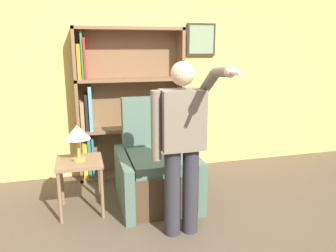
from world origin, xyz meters
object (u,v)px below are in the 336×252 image
person_standing (182,141)px  bookcase (122,106)px  armchair (155,170)px  table_lamp (77,134)px  side_table (80,169)px

person_standing → bookcase: bearing=101.8°
armchair → table_lamp: 0.98m
bookcase → table_lamp: (-0.58, -0.92, -0.09)m
person_standing → side_table: size_ratio=2.79×
person_standing → table_lamp: size_ratio=4.26×
bookcase → armchair: (0.26, -0.85, -0.61)m
bookcase → person_standing: (0.34, -1.61, -0.05)m
armchair → table_lamp: (-0.83, -0.07, 0.51)m
person_standing → side_table: bearing=143.0°
person_standing → side_table: 1.22m
armchair → table_lamp: bearing=-175.0°
armchair → side_table: 0.85m
armchair → person_standing: (0.08, -0.76, 0.56)m
side_table → table_lamp: 0.38m
armchair → person_standing: size_ratio=0.71×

